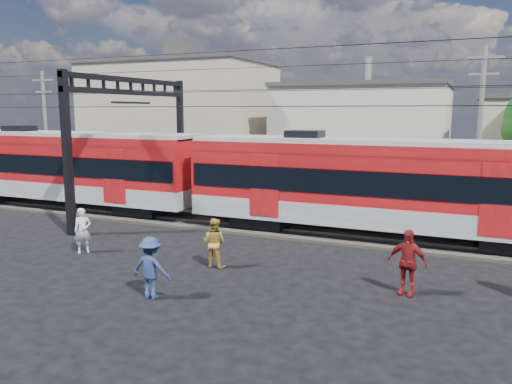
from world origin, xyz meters
TOP-DOWN VIEW (x-y plane):
  - ground at (0.00, 0.00)m, footprint 120.00×120.00m
  - track_bed at (0.00, 8.00)m, footprint 70.00×3.40m
  - rail_near at (0.00, 7.25)m, footprint 70.00×0.12m
  - rail_far at (0.00, 8.75)m, footprint 70.00×0.12m
  - commuter_train at (2.46, 8.00)m, footprint 50.30×3.08m
  - catenary at (-8.65, 8.00)m, footprint 70.00×9.30m
  - building_west at (-17.00, 24.00)m, footprint 14.28×10.20m
  - building_midwest at (-2.00, 27.00)m, footprint 12.24×12.24m
  - utility_pole_mid at (6.00, 15.00)m, footprint 1.80×0.24m
  - utility_pole_west at (-22.00, 14.00)m, footprint 1.80×0.24m
  - pedestrian_a at (-7.60, 1.57)m, footprint 0.72×0.74m
  - pedestrian_b at (-2.21, 1.97)m, footprint 0.84×0.66m
  - pedestrian_c at (-2.51, -1.30)m, footprint 1.19×0.71m
  - pedestrian_d at (4.17, 1.86)m, footprint 1.22×0.70m

SIDE VIEW (x-z plane):
  - ground at x=0.00m, z-range 0.00..0.00m
  - track_bed at x=0.00m, z-range 0.00..0.12m
  - rail_near at x=0.00m, z-range 0.12..0.24m
  - rail_far at x=0.00m, z-range 0.12..0.24m
  - pedestrian_a at x=-7.60m, z-range 0.00..1.71m
  - pedestrian_b at x=-2.21m, z-range 0.00..1.72m
  - pedestrian_c at x=-2.51m, z-range 0.00..1.80m
  - pedestrian_d at x=4.17m, z-range 0.00..1.97m
  - commuter_train at x=2.46m, z-range 0.31..4.49m
  - building_midwest at x=-2.00m, z-range 0.01..7.31m
  - utility_pole_west at x=-22.00m, z-range 0.28..8.28m
  - utility_pole_mid at x=6.00m, z-range 0.28..8.78m
  - building_west at x=-17.00m, z-range 0.01..9.31m
  - catenary at x=-8.65m, z-range 1.38..8.89m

